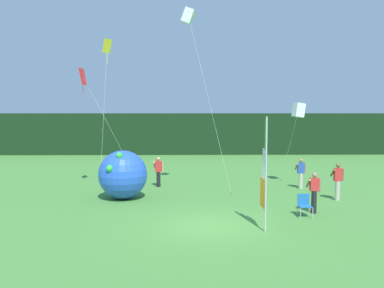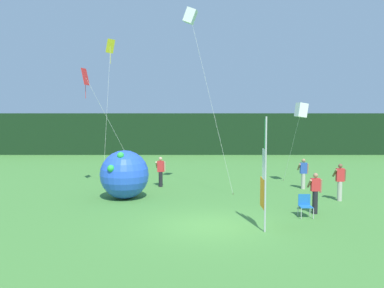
{
  "view_description": "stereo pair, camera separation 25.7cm",
  "coord_description": "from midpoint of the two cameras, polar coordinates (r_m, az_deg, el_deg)",
  "views": [
    {
      "loc": [
        -0.87,
        -14.8,
        4.22
      ],
      "look_at": [
        -0.59,
        2.26,
        2.84
      ],
      "focal_mm": 38.39,
      "sensor_mm": 36.0,
      "label": 1
    },
    {
      "loc": [
        -0.62,
        -14.8,
        4.22
      ],
      "look_at": [
        -0.59,
        2.26,
        2.84
      ],
      "focal_mm": 38.39,
      "sensor_mm": 36.0,
      "label": 2
    }
  ],
  "objects": [
    {
      "name": "kite_red_diamond_3",
      "position": [
        22.77,
        -14.91,
        8.34
      ],
      "size": [
        3.07,
        1.24,
        6.48
      ],
      "color": "brown",
      "rests_on": "ground"
    },
    {
      "name": "kite_white_box_0",
      "position": [
        23.58,
        14.29,
        4.58
      ],
      "size": [
        0.89,
        2.14,
        4.69
      ],
      "color": "brown",
      "rests_on": "ground"
    },
    {
      "name": "kite_white_box_2",
      "position": [
        21.57,
        -0.83,
        17.27
      ],
      "size": [
        2.58,
        0.93,
        9.4
      ],
      "color": "brown",
      "rests_on": "ground"
    },
    {
      "name": "person_mid_field",
      "position": [
        23.06,
        14.58,
        -3.86
      ],
      "size": [
        0.55,
        0.48,
        1.65
      ],
      "color": "#B7B2A3",
      "rests_on": "ground"
    },
    {
      "name": "person_near_banner",
      "position": [
        17.7,
        16.21,
        -6.36
      ],
      "size": [
        0.55,
        0.48,
        1.69
      ],
      "color": "black",
      "rests_on": "ground"
    },
    {
      "name": "kite_yellow_diamond_1",
      "position": [
        27.85,
        -12.02,
        12.28
      ],
      "size": [
        0.58,
        2.63,
        8.88
      ],
      "color": "brown",
      "rests_on": "ground"
    },
    {
      "name": "banner_flag",
      "position": [
        14.75,
        9.52,
        -4.37
      ],
      "size": [
        0.06,
        1.03,
        4.03
      ],
      "color": "#B7B7BC",
      "rests_on": "ground"
    },
    {
      "name": "ground_plane",
      "position": [
        15.41,
        1.89,
        -11.28
      ],
      "size": [
        120.0,
        120.0,
        0.0
      ],
      "primitive_type": "plane",
      "color": "#478438"
    },
    {
      "name": "folding_chair",
      "position": [
        17.15,
        14.92,
        -8.02
      ],
      "size": [
        0.51,
        0.51,
        0.89
      ],
      "color": "#BCBCC1",
      "rests_on": "ground"
    },
    {
      "name": "person_far_left",
      "position": [
        22.91,
        -5.01,
        -3.75
      ],
      "size": [
        0.55,
        0.48,
        1.67
      ],
      "color": "black",
      "rests_on": "ground"
    },
    {
      "name": "person_far_right",
      "position": [
        20.54,
        19.25,
        -4.82
      ],
      "size": [
        0.55,
        0.48,
        1.76
      ],
      "color": "#B7B2A3",
      "rests_on": "ground"
    },
    {
      "name": "inflatable_balloon",
      "position": [
        19.98,
        -9.96,
        -4.21
      ],
      "size": [
        2.34,
        2.34,
        2.34
      ],
      "color": "blue",
      "rests_on": "ground"
    },
    {
      "name": "distant_treeline",
      "position": [
        40.37,
        0.11,
        1.46
      ],
      "size": [
        80.0,
        2.4,
        3.98
      ],
      "primitive_type": "cube",
      "color": "black",
      "rests_on": "ground"
    }
  ]
}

